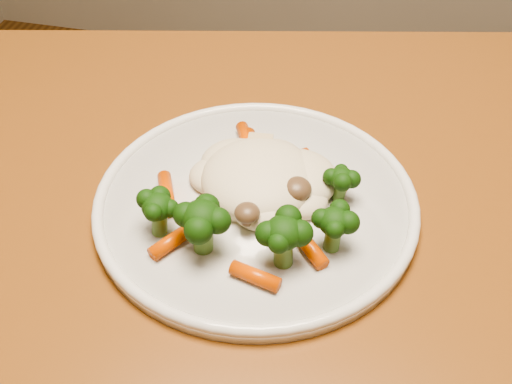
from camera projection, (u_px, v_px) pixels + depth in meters
The scene contains 3 objects.
dining_table at pixel (152, 348), 0.57m from camera, with size 1.29×1.00×0.75m.
plate at pixel (256, 204), 0.55m from camera, with size 0.28×0.28×0.01m, color white.
meal at pixel (258, 189), 0.53m from camera, with size 0.18×0.19×0.04m.
Camera 1 is at (-0.11, -0.37, 1.14)m, focal length 45.00 mm.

